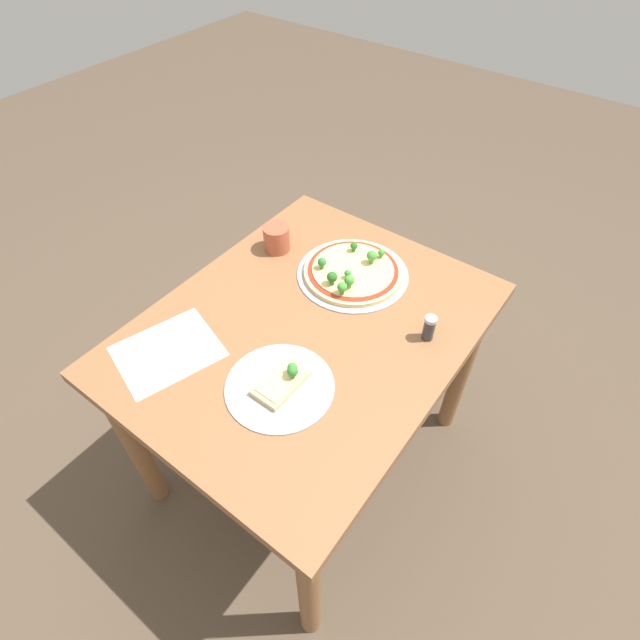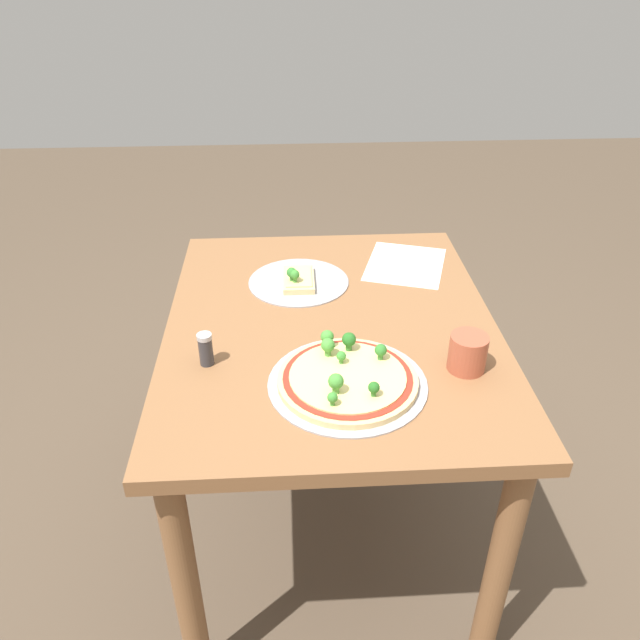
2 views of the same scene
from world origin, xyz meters
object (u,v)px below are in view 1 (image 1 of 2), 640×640
Objects in this scene: dining_table at (307,351)px; condiment_shaker at (429,328)px; pizza_tray_slice at (281,384)px; drinking_cup at (277,238)px; pizza_tray_whole at (353,272)px.

dining_table is 13.05× the size of condiment_shaker.
drinking_cup reaches higher than pizza_tray_slice.
drinking_cup is at bearing 84.92° from condiment_shaker.
pizza_tray_whole is at bearing 73.60° from condiment_shaker.
condiment_shaker is at bearing -95.08° from drinking_cup.
condiment_shaker is at bearing -106.40° from pizza_tray_whole.
dining_table is 12.08× the size of drinking_cup.
drinking_cup reaches higher than condiment_shaker.
drinking_cup is (0.21, 0.28, 0.15)m from dining_table.
condiment_shaker reaches higher than pizza_tray_slice.
pizza_tray_slice is 0.55m from drinking_cup.
drinking_cup is at bearing 41.08° from pizza_tray_slice.
dining_table is 2.97× the size of pizza_tray_whole.
pizza_tray_whole is at bearing -81.68° from drinking_cup.
drinking_cup is 1.08× the size of condiment_shaker.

